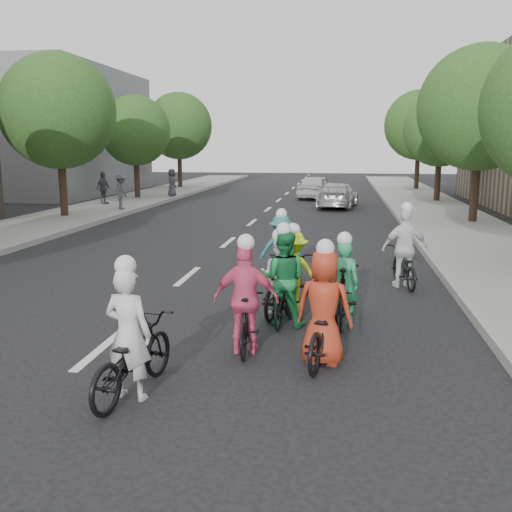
% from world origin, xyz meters
% --- Properties ---
extents(ground, '(120.00, 120.00, 0.00)m').
position_xyz_m(ground, '(0.00, 0.00, 0.00)').
color(ground, black).
rests_on(ground, ground).
extents(sidewalk_left, '(4.00, 80.00, 0.15)m').
position_xyz_m(sidewalk_left, '(-8.00, 10.00, 0.07)').
color(sidewalk_left, gray).
rests_on(sidewalk_left, ground).
extents(curb_left, '(0.18, 80.00, 0.18)m').
position_xyz_m(curb_left, '(-6.05, 10.00, 0.09)').
color(curb_left, '#999993').
rests_on(curb_left, ground).
extents(sidewalk_right, '(4.00, 80.00, 0.15)m').
position_xyz_m(sidewalk_right, '(8.00, 10.00, 0.07)').
color(sidewalk_right, gray).
rests_on(sidewalk_right, ground).
extents(curb_right, '(0.18, 80.00, 0.18)m').
position_xyz_m(curb_right, '(6.05, 10.00, 0.09)').
color(curb_right, '#999993').
rests_on(curb_right, ground).
extents(bldg_sw, '(10.00, 14.00, 8.00)m').
position_xyz_m(bldg_sw, '(-16.00, 28.00, 4.00)').
color(bldg_sw, slate).
rests_on(bldg_sw, ground).
extents(tree_l_3, '(4.80, 4.80, 6.93)m').
position_xyz_m(tree_l_3, '(-8.20, 15.00, 4.52)').
color(tree_l_3, black).
rests_on(tree_l_3, ground).
extents(tree_l_4, '(4.00, 4.00, 5.97)m').
position_xyz_m(tree_l_4, '(-8.20, 24.00, 3.96)').
color(tree_l_4, black).
rests_on(tree_l_4, ground).
extents(tree_l_5, '(4.80, 4.80, 6.93)m').
position_xyz_m(tree_l_5, '(-8.20, 33.00, 4.52)').
color(tree_l_5, black).
rests_on(tree_l_5, ground).
extents(tree_r_1, '(4.80, 4.80, 6.93)m').
position_xyz_m(tree_r_1, '(8.80, 15.60, 4.52)').
color(tree_r_1, black).
rests_on(tree_r_1, ground).
extents(tree_r_2, '(4.00, 4.00, 5.97)m').
position_xyz_m(tree_r_2, '(8.80, 24.60, 3.96)').
color(tree_r_2, black).
rests_on(tree_r_2, ground).
extents(tree_r_3, '(4.80, 4.80, 6.93)m').
position_xyz_m(tree_r_3, '(8.80, 33.60, 4.52)').
color(tree_r_3, black).
rests_on(tree_r_3, ground).
extents(cyclist_0, '(0.97, 1.96, 1.81)m').
position_xyz_m(cyclist_0, '(1.09, -1.57, 0.59)').
color(cyclist_0, black).
rests_on(cyclist_0, ground).
extents(cyclist_1, '(0.86, 1.58, 1.81)m').
position_xyz_m(cyclist_1, '(2.66, 1.59, 0.69)').
color(cyclist_1, black).
rests_on(cyclist_1, ground).
extents(cyclist_2, '(1.00, 1.91, 1.69)m').
position_xyz_m(cyclist_2, '(2.75, 2.50, 0.62)').
color(cyclist_2, black).
rests_on(cyclist_2, ground).
extents(cyclist_3, '(1.00, 1.52, 1.82)m').
position_xyz_m(cyclist_3, '(2.25, 0.15, 0.67)').
color(cyclist_3, black).
rests_on(cyclist_3, ground).
extents(cyclist_4, '(0.94, 1.89, 1.82)m').
position_xyz_m(cyclist_4, '(3.41, -0.08, 0.63)').
color(cyclist_4, black).
rests_on(cyclist_4, ground).
extents(cyclist_5, '(0.57, 1.79, 1.66)m').
position_xyz_m(cyclist_5, '(3.69, 1.76, 0.60)').
color(cyclist_5, black).
rests_on(cyclist_5, ground).
extents(cyclist_6, '(0.96, 2.02, 1.61)m').
position_xyz_m(cyclist_6, '(2.51, 2.28, 0.58)').
color(cyclist_6, black).
rests_on(cyclist_6, ground).
extents(cyclist_7, '(1.05, 1.50, 1.70)m').
position_xyz_m(cyclist_7, '(2.28, 4.81, 0.66)').
color(cyclist_7, black).
rests_on(cyclist_7, ground).
extents(cyclist_8, '(1.08, 1.75, 1.89)m').
position_xyz_m(cyclist_8, '(5.03, 4.73, 0.65)').
color(cyclist_8, black).
rests_on(cyclist_8, ground).
extents(follow_car_lead, '(2.27, 4.49, 1.25)m').
position_xyz_m(follow_car_lead, '(3.42, 21.35, 0.63)').
color(follow_car_lead, '#B6B7BC').
rests_on(follow_car_lead, ground).
extents(follow_car_trail, '(2.42, 4.35, 1.40)m').
position_xyz_m(follow_car_trail, '(2.12, 26.33, 0.70)').
color(follow_car_trail, silver).
rests_on(follow_car_trail, ground).
extents(spectator_0, '(0.69, 1.12, 1.68)m').
position_xyz_m(spectator_0, '(-6.67, 17.73, 0.99)').
color(spectator_0, '#565563').
rests_on(spectator_0, sidewalk_left).
extents(spectator_1, '(0.61, 1.03, 1.65)m').
position_xyz_m(spectator_1, '(-8.53, 19.92, 0.97)').
color(spectator_1, '#4F505C').
rests_on(spectator_1, sidewalk_left).
extents(spectator_2, '(0.58, 0.84, 1.63)m').
position_xyz_m(spectator_2, '(-6.36, 24.84, 0.97)').
color(spectator_2, '#464551').
rests_on(spectator_2, sidewalk_left).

